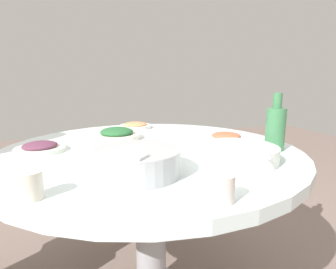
{
  "coord_description": "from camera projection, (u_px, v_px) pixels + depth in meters",
  "views": [
    {
      "loc": [
        -1.15,
        0.24,
        1.05
      ],
      "look_at": [
        -0.15,
        -0.04,
        0.83
      ],
      "focal_mm": 29.71,
      "sensor_mm": 36.0,
      "label": 1
    }
  ],
  "objects": [
    {
      "name": "dish_eggplant",
      "position": [
        40.0,
        148.0,
        1.15
      ],
      "size": [
        0.2,
        0.2,
        0.04
      ],
      "color": "white",
      "rests_on": "round_dining_table"
    },
    {
      "name": "round_dining_table",
      "position": [
        150.0,
        172.0,
        1.23
      ],
      "size": [
        1.29,
        1.29,
        0.74
      ],
      "color": "#99999E",
      "rests_on": "ground"
    },
    {
      "name": "soup_bowl",
      "position": [
        239.0,
        154.0,
        1.01
      ],
      "size": [
        0.3,
        0.28,
        0.06
      ],
      "color": "white",
      "rests_on": "round_dining_table"
    },
    {
      "name": "tea_cup_far",
      "position": [
        222.0,
        188.0,
        0.68
      ],
      "size": [
        0.06,
        0.06,
        0.07
      ],
      "primitive_type": "cylinder",
      "color": "silver",
      "rests_on": "round_dining_table"
    },
    {
      "name": "dish_tofu_braise",
      "position": [
        226.0,
        137.0,
        1.35
      ],
      "size": [
        0.21,
        0.21,
        0.04
      ],
      "color": "white",
      "rests_on": "round_dining_table"
    },
    {
      "name": "dish_greens",
      "position": [
        117.0,
        134.0,
        1.39
      ],
      "size": [
        0.24,
        0.24,
        0.06
      ],
      "color": "white",
      "rests_on": "round_dining_table"
    },
    {
      "name": "rice_bowl",
      "position": [
        136.0,
        161.0,
        0.87
      ],
      "size": [
        0.28,
        0.28,
        0.09
      ],
      "color": "#B2B5BA",
      "rests_on": "round_dining_table"
    },
    {
      "name": "tea_cup_near",
      "position": [
        30.0,
        185.0,
        0.7
      ],
      "size": [
        0.06,
        0.06,
        0.07
      ],
      "primitive_type": "cylinder",
      "color": "silver",
      "rests_on": "round_dining_table"
    },
    {
      "name": "dish_shrimp",
      "position": [
        135.0,
        126.0,
        1.68
      ],
      "size": [
        0.19,
        0.19,
        0.04
      ],
      "color": "white",
      "rests_on": "round_dining_table"
    },
    {
      "name": "green_bottle",
      "position": [
        275.0,
        127.0,
        1.16
      ],
      "size": [
        0.08,
        0.08,
        0.24
      ],
      "color": "#3B794B",
      "rests_on": "round_dining_table"
    }
  ]
}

